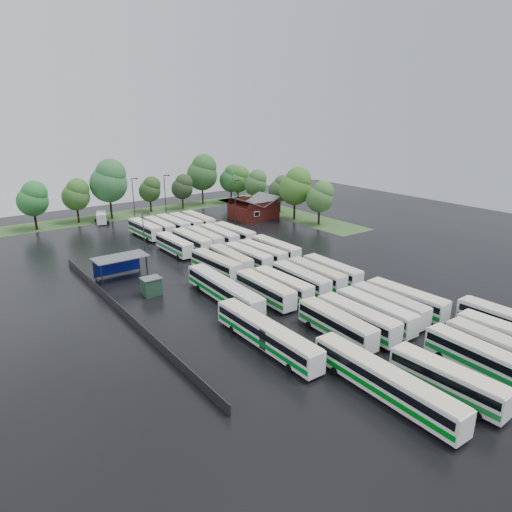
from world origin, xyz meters
TOP-DOWN VIEW (x-y plane):
  - ground at (0.00, 0.00)m, footprint 160.00×160.00m
  - brick_building at (24.00, 42.77)m, footprint 10.07×8.60m
  - wash_shed at (-17.20, 22.02)m, footprint 8.20×4.20m
  - utility_hut at (-16.20, 12.60)m, footprint 2.70×2.20m
  - grass_strip_north at (2.00, 64.80)m, footprint 80.00×10.00m
  - grass_strip_east at (34.00, 42.80)m, footprint 10.00×50.00m
  - west_fence at (-22.20, 8.00)m, footprint 0.10×50.00m
  - bus_r0c0 at (-4.30, -26.33)m, footprint 2.80×11.14m
  - bus_r0c2 at (2.04, -25.75)m, footprint 2.74×10.96m
  - bus_r0c3 at (5.22, -26.21)m, footprint 2.72×11.03m
  - bus_r0c4 at (8.37, -25.94)m, footprint 2.89×11.27m
  - bus_r1c0 at (-4.23, -12.18)m, footprint 2.90×11.21m
  - bus_r1c1 at (-1.18, -12.68)m, footprint 2.47×11.28m
  - bus_r1c2 at (2.10, -12.64)m, footprint 2.63×11.25m
  - bus_r1c3 at (5.14, -12.29)m, footprint 2.48×11.05m
  - bus_r1c4 at (8.31, -12.60)m, footprint 2.88×11.28m
  - bus_r2c0 at (-4.46, 1.17)m, footprint 2.55×11.15m
  - bus_r2c1 at (-1.40, 1.11)m, footprint 2.47×10.90m
  - bus_r2c2 at (2.18, 1.28)m, footprint 2.73×11.13m
  - bus_r2c3 at (5.36, 1.31)m, footprint 2.49×10.96m
  - bus_r2c4 at (8.51, 1.08)m, footprint 2.50×10.93m
  - bus_r3c0 at (-4.26, 14.48)m, footprint 2.91×11.14m
  - bus_r3c1 at (-1.04, 15.09)m, footprint 2.87×11.06m
  - bus_r3c2 at (2.19, 14.63)m, footprint 2.56×10.96m
  - bus_r3c3 at (5.25, 14.67)m, footprint 2.81×11.01m
  - bus_r3c4 at (8.58, 15.10)m, footprint 2.46×11.27m
  - bus_r4c0 at (-4.60, 28.43)m, footprint 2.38×10.83m
  - bus_r4c1 at (-1.01, 28.31)m, footprint 2.45×11.41m
  - bus_r4c2 at (2.02, 28.70)m, footprint 2.67×11.18m
  - bus_r4c3 at (5.17, 28.37)m, footprint 2.71×11.31m
  - bus_r4c4 at (8.39, 28.06)m, footprint 2.80×11.39m
  - bus_r5c0 at (-4.37, 42.20)m, footprint 2.75×11.40m
  - bus_r5c1 at (-1.07, 42.32)m, footprint 2.33×10.91m
  - bus_r5c2 at (2.00, 42.05)m, footprint 2.73×11.33m
  - bus_r5c3 at (5.08, 42.04)m, footprint 2.70×11.07m
  - bus_r5c4 at (8.22, 42.01)m, footprint 2.51×11.17m
  - artic_bus_west_a at (-9.16, -22.98)m, footprint 2.74×16.39m
  - artic_bus_west_b at (-9.12, 4.42)m, footprint 2.91×16.87m
  - artic_bus_west_c at (-12.30, -9.26)m, footprint 2.37×16.48m
  - minibus at (-7.52, 59.73)m, footprint 3.85×6.11m
  - tree_north_0 at (-20.99, 62.14)m, footprint 6.54×6.54m
  - tree_north_1 at (-11.56, 63.34)m, footprint 6.26×6.26m
  - tree_north_2 at (-3.91, 62.50)m, footprint 8.69×8.69m
  - tree_north_3 at (7.09, 64.39)m, footprint 5.50×5.50m
  - tree_north_4 at (15.26, 62.32)m, footprint 5.62×5.62m
  - tree_north_5 at (22.77, 64.64)m, footprint 8.34×8.34m
  - tree_north_6 at (30.41, 61.78)m, footprint 6.49×6.49m
  - tree_east_0 at (32.50, 28.49)m, footprint 6.11×6.11m
  - tree_east_1 at (31.21, 35.56)m, footprint 7.60×7.60m
  - tree_east_2 at (33.70, 44.18)m, footprint 5.78×5.75m
  - tree_east_3 at (32.67, 53.41)m, footprint 6.06×6.06m
  - tree_east_4 at (31.65, 60.26)m, footprint 6.34×6.34m
  - lamp_post_ne at (16.78, 39.76)m, footprint 1.59×0.31m
  - lamp_post_nw at (-11.61, 24.88)m, footprint 1.40×0.27m
  - lamp_post_back_w at (-0.90, 55.59)m, footprint 1.60×0.31m
  - lamp_post_back_e at (6.76, 54.90)m, footprint 1.62×0.32m
  - puddle_0 at (-0.86, -19.68)m, footprint 5.62×5.62m
  - puddle_1 at (7.53, -19.12)m, footprint 3.64×3.64m
  - puddle_2 at (-8.70, 0.83)m, footprint 6.16×6.16m
  - puddle_3 at (5.27, -3.59)m, footprint 4.66×4.66m
  - puddle_4 at (13.99, -16.57)m, footprint 3.27×3.27m

SIDE VIEW (x-z plane):
  - ground at x=0.00m, z-range 0.00..0.00m
  - puddle_0 at x=-0.86m, z-range 0.00..0.01m
  - puddle_1 at x=7.53m, z-range 0.00..0.01m
  - puddle_2 at x=-8.70m, z-range 0.00..0.01m
  - puddle_3 at x=5.27m, z-range 0.00..0.01m
  - puddle_4 at x=13.99m, z-range 0.00..0.01m
  - grass_strip_north at x=2.00m, z-range 0.00..0.01m
  - grass_strip_east at x=34.00m, z-range 0.00..0.01m
  - west_fence at x=-22.20m, z-range 0.00..1.20m
  - utility_hut at x=-16.20m, z-range 0.01..2.63m
  - minibus at x=-7.52m, z-range 0.14..2.64m
  - bus_r4c0 at x=-4.60m, z-range 0.15..3.16m
  - bus_r2c1 at x=-1.40m, z-range 0.15..3.18m
  - bus_r0c2 at x=2.04m, z-range 0.15..3.18m
  - bus_r2c4 at x=8.51m, z-range 0.15..3.18m
  - bus_r3c2 at x=2.19m, z-range 0.15..3.19m
  - bus_r5c1 at x=-1.07m, z-range 0.15..3.19m
  - bus_r3c3 at x=5.25m, z-range 0.15..3.19m
  - bus_r2c3 at x=5.36m, z-range 0.15..3.19m
  - bus_r0c3 at x=5.22m, z-range 0.15..3.20m
  - bus_r3c1 at x=-1.04m, z-range 0.15..3.20m
  - artic_bus_west_a at x=-9.16m, z-range 0.17..3.20m
  - bus_r5c3 at x=5.08m, z-range 0.15..3.21m
  - bus_r1c3 at x=5.14m, z-range 0.15..3.22m
  - bus_r3c0 at x=-4.26m, z-range 0.15..3.23m
  - bus_r2c2 at x=2.18m, z-range 0.15..3.23m
  - bus_r0c0 at x=-4.30m, z-range 0.15..3.23m
  - artic_bus_west_c at x=-12.30m, z-range 0.17..3.22m
  - bus_r1c0 at x=-4.23m, z-range 0.15..3.25m
  - bus_r2c0 at x=-4.46m, z-range 0.15..3.25m
  - bus_r4c2 at x=2.02m, z-range 0.15..3.25m
  - bus_r5c4 at x=8.22m, z-range 0.15..3.26m
  - bus_r0c4 at x=8.37m, z-range 0.16..3.27m
  - bus_r1c4 at x=8.31m, z-range 0.16..3.27m
  - bus_r1c2 at x=2.10m, z-range 0.16..3.27m
  - bus_r4c3 at x=5.17m, z-range 0.16..3.29m
  - bus_r3c4 at x=8.58m, z-range 0.16..3.29m
  - bus_r1c1 at x=-1.18m, z-range 0.16..3.29m
  - bus_r5c2 at x=2.00m, z-range 0.16..3.29m
  - artic_bus_west_b at x=-9.12m, z-range 0.17..3.29m
  - bus_r4c4 at x=8.39m, z-range 0.16..3.31m
  - bus_r5c0 at x=-4.37m, z-range 0.16..3.31m
  - bus_r4c1 at x=-1.01m, z-range 0.16..3.33m
  - brick_building at x=24.00m, z-range -0.83..4.56m
  - wash_shed at x=-17.20m, z-range 1.20..4.78m
  - lamp_post_nw at x=-11.61m, z-range 0.73..9.85m
  - tree_north_3 at x=7.09m, z-range 1.30..10.41m
  - tree_north_4 at x=15.26m, z-range 1.33..10.63m
  - lamp_post_ne at x=16.78m, z-range 0.83..11.14m
  - lamp_post_back_w at x=-0.90m, z-range 0.84..11.19m
  - lamp_post_back_e at x=6.76m, z-range 0.85..11.37m
  - tree_east_2 at x=33.70m, z-range 1.36..10.88m
  - tree_east_3 at x=32.67m, z-range 1.44..11.48m
  - tree_east_0 at x=32.50m, z-range 1.45..11.56m
  - tree_north_1 at x=-11.56m, z-range 1.48..11.85m
  - tree_east_4 at x=31.65m, z-range 1.50..12.01m
  - tree_north_6 at x=30.41m, z-range 1.54..12.29m
  - tree_north_0 at x=-20.99m, z-range 1.55..12.38m
  - tree_east_1 at x=31.21m, z-range 1.80..14.39m
  - tree_north_5 at x=22.77m, z-range 1.98..15.79m
  - tree_north_2 at x=-3.91m, z-range 2.07..16.46m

